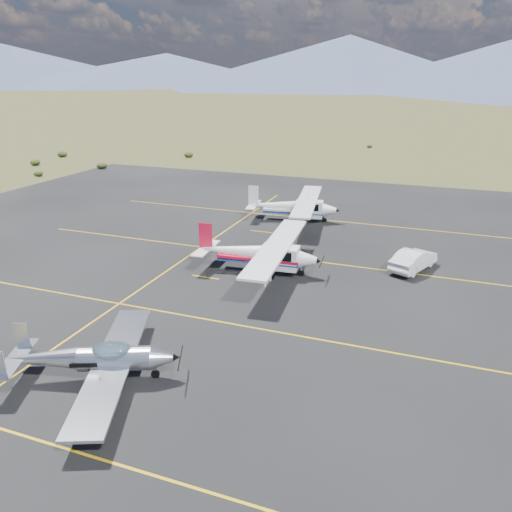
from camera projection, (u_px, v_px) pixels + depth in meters
The scene contains 6 objects.
ground at pixel (194, 337), 25.86m from camera, with size 1600.00×1600.00×0.00m, color #383D1C.
apron at pixel (244, 286), 32.02m from camera, with size 72.00×72.00×0.02m, color black.
aircraft_low_wing at pixel (95, 359), 21.91m from camera, with size 7.61×10.03×2.23m.
aircraft_cessna at pixel (259, 253), 33.90m from camera, with size 7.55×12.56×3.17m.
aircraft_plain at pixel (294, 206), 45.90m from camera, with size 7.49×12.36×3.12m.
sedan at pixel (414, 260), 34.52m from camera, with size 1.55×4.45×1.47m, color white.
Camera 1 is at (11.01, -20.27, 12.84)m, focal length 35.00 mm.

